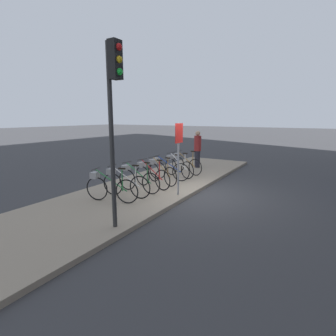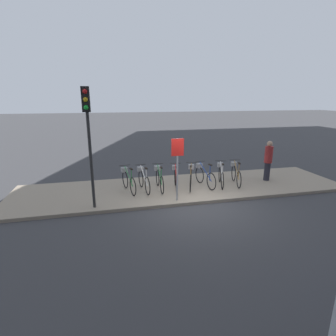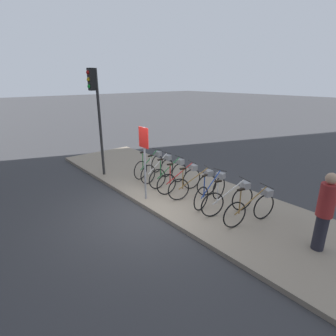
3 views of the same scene
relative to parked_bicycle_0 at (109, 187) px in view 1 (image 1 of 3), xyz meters
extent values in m
plane|color=#38383A|center=(2.25, -1.71, -0.57)|extent=(120.00, 120.00, 0.00)
cube|color=gray|center=(2.25, 0.00, -0.51)|extent=(13.62, 3.42, 0.12)
torus|color=black|center=(0.13, -0.57, -0.10)|extent=(0.20, 0.70, 0.71)
torus|color=black|center=(-0.09, 0.39, -0.10)|extent=(0.20, 0.70, 0.71)
cylinder|color=#267238|center=(0.02, -0.09, 0.19)|extent=(0.26, 0.98, 0.60)
cylinder|color=#267238|center=(0.10, -0.43, 0.23)|extent=(0.04, 0.04, 0.64)
cube|color=black|center=(0.10, -0.43, 0.57)|extent=(0.11, 0.21, 0.04)
cylinder|color=#262626|center=(-0.09, 0.39, 0.51)|extent=(0.45, 0.13, 0.02)
cube|color=gray|center=(-0.10, 0.44, 0.31)|extent=(0.28, 0.25, 0.18)
torus|color=black|center=(0.68, -0.62, -0.10)|extent=(0.13, 0.71, 0.71)
torus|color=black|center=(0.55, 0.35, -0.10)|extent=(0.13, 0.71, 0.71)
cylinder|color=silver|center=(0.62, -0.13, 0.19)|extent=(0.16, 0.99, 0.60)
cylinder|color=silver|center=(0.66, -0.49, 0.23)|extent=(0.04, 0.04, 0.64)
cube|color=black|center=(0.66, -0.49, 0.57)|extent=(0.10, 0.21, 0.04)
cylinder|color=#262626|center=(0.55, 0.35, 0.51)|extent=(0.46, 0.08, 0.02)
cube|color=gray|center=(0.55, 0.40, 0.31)|extent=(0.26, 0.23, 0.18)
torus|color=black|center=(1.24, -0.63, -0.10)|extent=(0.05, 0.71, 0.71)
torus|color=black|center=(1.26, 0.35, -0.10)|extent=(0.05, 0.71, 0.71)
cylinder|color=#267238|center=(1.25, -0.14, 0.19)|extent=(0.05, 1.00, 0.60)
cylinder|color=#267238|center=(1.24, -0.50, 0.23)|extent=(0.03, 0.03, 0.64)
cube|color=black|center=(1.24, -0.50, 0.57)|extent=(0.07, 0.20, 0.04)
cylinder|color=#262626|center=(1.26, 0.35, 0.51)|extent=(0.46, 0.03, 0.02)
cube|color=gray|center=(1.26, 0.40, 0.31)|extent=(0.24, 0.20, 0.18)
torus|color=black|center=(1.81, -0.71, -0.10)|extent=(0.17, 0.71, 0.71)
torus|color=black|center=(2.00, 0.25, -0.10)|extent=(0.17, 0.71, 0.71)
cylinder|color=red|center=(1.90, -0.23, 0.19)|extent=(0.22, 0.98, 0.60)
cylinder|color=red|center=(1.84, -0.58, 0.23)|extent=(0.04, 0.04, 0.64)
cube|color=black|center=(1.84, -0.58, 0.57)|extent=(0.11, 0.21, 0.04)
cylinder|color=#262626|center=(2.00, 0.25, 0.51)|extent=(0.46, 0.11, 0.02)
cube|color=gray|center=(2.01, 0.30, 0.31)|extent=(0.27, 0.24, 0.18)
torus|color=black|center=(2.37, -0.69, -0.10)|extent=(0.27, 0.68, 0.71)
torus|color=black|center=(2.69, 0.23, -0.10)|extent=(0.27, 0.68, 0.71)
cylinder|color=olive|center=(2.53, -0.23, 0.19)|extent=(0.36, 0.95, 0.60)
cylinder|color=olive|center=(2.41, -0.57, 0.23)|extent=(0.04, 0.04, 0.64)
cube|color=black|center=(2.41, -0.57, 0.57)|extent=(0.13, 0.21, 0.04)
cylinder|color=#262626|center=(2.69, 0.23, 0.51)|extent=(0.44, 0.17, 0.02)
cube|color=gray|center=(2.71, 0.28, 0.31)|extent=(0.29, 0.27, 0.18)
torus|color=black|center=(3.26, -0.65, -0.10)|extent=(0.15, 0.71, 0.71)
torus|color=black|center=(3.11, 0.32, -0.10)|extent=(0.15, 0.71, 0.71)
cylinder|color=navy|center=(3.19, -0.16, 0.19)|extent=(0.19, 0.99, 0.60)
cylinder|color=navy|center=(3.24, -0.51, 0.23)|extent=(0.04, 0.04, 0.64)
cube|color=black|center=(3.24, -0.51, 0.57)|extent=(0.10, 0.21, 0.04)
cylinder|color=#262626|center=(3.11, 0.32, 0.51)|extent=(0.46, 0.10, 0.02)
cube|color=gray|center=(3.10, 0.37, 0.31)|extent=(0.27, 0.23, 0.18)
torus|color=black|center=(3.72, -0.69, -0.10)|extent=(0.25, 0.69, 0.71)
torus|color=black|center=(4.02, 0.24, -0.10)|extent=(0.25, 0.69, 0.71)
cylinder|color=silver|center=(3.87, -0.23, 0.19)|extent=(0.34, 0.96, 0.60)
cylinder|color=silver|center=(3.76, -0.56, 0.23)|extent=(0.04, 0.04, 0.64)
cube|color=black|center=(3.76, -0.56, 0.57)|extent=(0.13, 0.21, 0.04)
cylinder|color=#262626|center=(4.02, 0.24, 0.51)|extent=(0.44, 0.16, 0.02)
cube|color=gray|center=(4.04, 0.29, 0.31)|extent=(0.29, 0.26, 0.18)
torus|color=black|center=(4.45, -0.70, -0.10)|extent=(0.21, 0.70, 0.71)
torus|color=black|center=(4.69, 0.25, -0.10)|extent=(0.21, 0.70, 0.71)
cylinder|color=olive|center=(4.57, -0.22, 0.19)|extent=(0.27, 0.97, 0.60)
cylinder|color=olive|center=(4.48, -0.57, 0.23)|extent=(0.04, 0.04, 0.64)
cube|color=black|center=(4.48, -0.57, 0.57)|extent=(0.12, 0.21, 0.04)
cylinder|color=#262626|center=(4.69, 0.25, 0.51)|extent=(0.45, 0.14, 0.02)
cube|color=gray|center=(4.70, 0.30, 0.31)|extent=(0.28, 0.25, 0.18)
cylinder|color=#23232D|center=(6.18, -0.01, -0.04)|extent=(0.26, 0.26, 0.82)
cylinder|color=maroon|center=(6.18, -0.01, 0.73)|extent=(0.34, 0.34, 0.73)
sphere|color=tan|center=(6.18, -0.01, 1.21)|extent=(0.24, 0.24, 0.24)
cylinder|color=#2D2D2D|center=(-1.26, -1.36, 1.52)|extent=(0.10, 0.10, 3.94)
cube|color=black|center=(-1.26, -1.54, 3.11)|extent=(0.24, 0.20, 0.75)
sphere|color=red|center=(-1.26, -1.64, 3.34)|extent=(0.14, 0.14, 0.14)
sphere|color=gold|center=(-1.26, -1.64, 3.11)|extent=(0.14, 0.14, 0.14)
sphere|color=green|center=(-1.26, -1.64, 2.88)|extent=(0.14, 0.14, 0.14)
cylinder|color=#99999E|center=(1.64, -1.41, 0.68)|extent=(0.06, 0.06, 2.26)
cube|color=red|center=(1.64, -1.43, 1.51)|extent=(0.44, 0.03, 0.60)
camera|label=1|loc=(-5.45, -5.26, 2.00)|focal=28.00mm
camera|label=2|loc=(-0.68, -9.99, 3.18)|focal=28.00mm
camera|label=3|loc=(7.81, -5.72, 3.12)|focal=28.00mm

